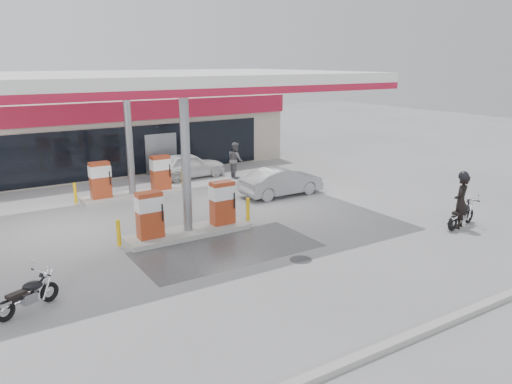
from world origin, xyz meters
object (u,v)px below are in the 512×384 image
pump_island_far (132,182)px  attendant (235,160)px  pump_island_near (188,216)px  biker_main (461,202)px  parked_motorcycle (28,296)px  sedan_white (188,165)px  main_motorcycle (461,215)px  parked_car_right (250,146)px  hatchback_silver (282,182)px

pump_island_far → attendant: 6.09m
pump_island_far → pump_island_near: bearing=-90.0°
pump_island_near → biker_main: 10.02m
parked_motorcycle → sedan_white: (9.52, 11.18, 0.27)m
main_motorcycle → parked_car_right: (0.96, 16.63, 0.14)m
pump_island_far → attendant: size_ratio=2.74×
parked_car_right → biker_main: bearing=171.1°
sedan_white → attendant: bearing=-120.4°
pump_island_far → hatchback_silver: (5.96, -3.34, -0.07)m
parked_motorcycle → hatchback_silver: hatchback_silver is taller
pump_island_far → hatchback_silver: size_ratio=1.32×
biker_main → sedan_white: biker_main is taller
pump_island_near → attendant: bearing=49.4°
pump_island_far → parked_car_right: bearing=31.0°
sedan_white → parked_car_right: 7.26m
main_motorcycle → parked_motorcycle: size_ratio=1.19×
biker_main → attendant: size_ratio=1.08×
parked_motorcycle → biker_main: bearing=-31.6°
main_motorcycle → attendant: (-3.04, 11.63, 0.49)m
pump_island_near → parked_car_right: bearing=50.2°
sedan_white → attendant: size_ratio=2.09×
pump_island_near → pump_island_far: size_ratio=1.00×
attendant → parked_car_right: attendant is taller
hatchback_silver → parked_car_right: 10.18m
pump_island_near → pump_island_far: same height
hatchback_silver → parked_motorcycle: bearing=116.0°
parked_motorcycle → parked_car_right: 21.71m
sedan_white → parked_car_right: bearing=-60.1°
pump_island_near → biker_main: biker_main is taller
main_motorcycle → hatchback_silver: hatchback_silver is taller
parked_motorcycle → attendant: size_ratio=0.87×
main_motorcycle → pump_island_near: bearing=141.3°
pump_island_far → parked_car_right: size_ratio=1.22×
pump_island_far → attendant: (6.00, 1.00, 0.23)m
sedan_white → attendant: attendant is taller
main_motorcycle → sedan_white: size_ratio=0.49×
sedan_white → main_motorcycle: bearing=-159.5°
main_motorcycle → biker_main: (-0.19, -0.04, 0.57)m
pump_island_far → sedan_white: 4.40m
biker_main → attendant: biker_main is taller
main_motorcycle → hatchback_silver: size_ratio=0.50×
biker_main → parked_car_right: bearing=-120.4°
pump_island_near → parked_car_right: 15.62m
pump_island_near → hatchback_silver: pump_island_near is taller
main_motorcycle → hatchback_silver: bearing=101.4°
hatchback_silver → parked_car_right: bearing=-23.2°
biker_main → hatchback_silver: bearing=-95.0°
pump_island_far → sedan_white: (3.81, 2.20, -0.04)m
sedan_white → attendant: (2.19, -1.20, 0.27)m
pump_island_far → hatchback_silver: pump_island_far is taller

